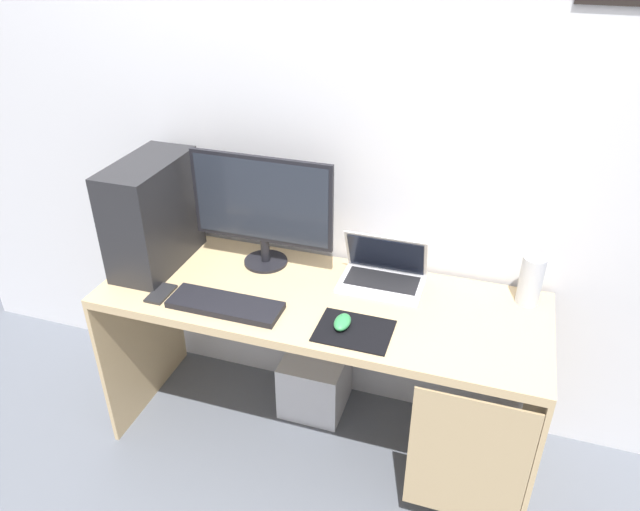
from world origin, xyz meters
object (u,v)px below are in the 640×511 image
Objects in this scene: monitor at (262,207)px; laptop at (383,273)px; keyboard at (225,305)px; pc_tower at (153,214)px; subwoofer at (315,382)px; speaker at (531,280)px; mouse_left at (342,322)px; cell_phone at (161,293)px.

monitor reaches higher than laptop.
monitor is at bearing 86.87° from keyboard.
pc_tower reaches higher than keyboard.
speaker is at bearing 2.47° from subwoofer.
mouse_left is at bearing -56.89° from subwoofer.
pc_tower is at bearing 152.07° from keyboard.
mouse_left is at bearing -101.96° from laptop.
mouse_left reaches higher than cell_phone.
pc_tower is 0.93m from laptop.
pc_tower is 1.46m from speaker.
keyboard is 0.73m from subwoofer.
speaker is (1.44, 0.17, -0.12)m from pc_tower.
laptop is (0.91, 0.13, -0.18)m from pc_tower.
pc_tower is 3.36× the size of cell_phone.
cell_phone is at bearing -178.46° from mouse_left.
laptop is 3.32× the size of mouse_left.
laptop is 0.54m from speaker.
laptop is at bearing -176.08° from speaker.
mouse_left is (0.42, -0.31, -0.24)m from monitor.
mouse_left is at bearing 1.54° from cell_phone.
speaker is at bearing 3.92° from laptop.
cell_phone is at bearing -58.08° from pc_tower.
speaker is at bearing 6.60° from pc_tower.
mouse_left is 0.71m from cell_phone.
speaker is 1.99× the size of mouse_left.
speaker is at bearing 30.71° from mouse_left.
subwoofer is at bearing 56.67° from keyboard.
pc_tower is at bearing -171.82° from laptop.
monitor is (0.42, 0.12, 0.04)m from pc_tower.
pc_tower is 1.60× the size of subwoofer.
keyboard is 4.38× the size of mouse_left.
subwoofer is (0.63, 0.13, -0.81)m from pc_tower.
cell_phone is (-1.31, -0.38, -0.09)m from speaker.
pc_tower is 1.04× the size of keyboard.
subwoofer is (-0.82, -0.04, -0.69)m from speaker.
cell_phone is (-0.71, -0.02, -0.02)m from mouse_left.
keyboard is at bearing -27.93° from pc_tower.
monitor is at bearing 15.78° from pc_tower.
speaker reaches higher than mouse_left.
pc_tower reaches higher than laptop.
pc_tower is 4.55× the size of mouse_left.
laptop is at bearing 78.04° from mouse_left.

